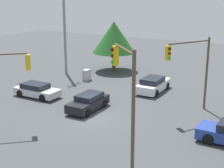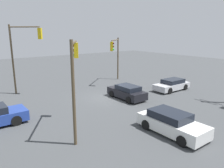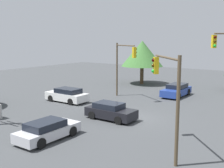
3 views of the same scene
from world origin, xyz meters
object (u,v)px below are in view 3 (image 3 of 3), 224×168
(sedan_white, at_px, (67,95))
(sedan_silver, at_px, (48,130))
(traffic_signal_aux, at_px, (167,84))
(traffic_signal_cross, at_px, (124,60))
(sedan_dark, at_px, (110,111))
(sedan_blue, at_px, (176,90))

(sedan_white, distance_m, sedan_silver, 10.82)
(traffic_signal_aux, bearing_deg, sedan_white, 24.23)
(traffic_signal_cross, relative_size, traffic_signal_aux, 1.06)
(sedan_white, bearing_deg, sedan_dark, -109.62)
(sedan_dark, height_order, sedan_blue, sedan_blue)
(sedan_blue, bearing_deg, sedan_dark, 86.52)
(sedan_white, height_order, sedan_silver, sedan_white)
(sedan_blue, bearing_deg, traffic_signal_aux, 110.23)
(sedan_silver, bearing_deg, sedan_blue, 85.72)
(sedan_dark, relative_size, traffic_signal_aux, 0.73)
(sedan_blue, bearing_deg, sedan_white, 48.46)
(sedan_dark, bearing_deg, traffic_signal_cross, -154.52)
(sedan_white, height_order, sedan_blue, sedan_white)
(sedan_silver, bearing_deg, traffic_signal_cross, 102.13)
(sedan_white, height_order, traffic_signal_aux, traffic_signal_aux)
(sedan_blue, relative_size, traffic_signal_cross, 0.79)
(sedan_silver, xyz_separation_m, traffic_signal_aux, (6.86, 2.46, 3.23))
(sedan_white, distance_m, traffic_signal_aux, 15.14)
(sedan_dark, xyz_separation_m, sedan_white, (-7.25, 2.58, 0.03))
(sedan_silver, relative_size, traffic_signal_cross, 0.73)
(sedan_dark, xyz_separation_m, sedan_silver, (-0.61, -5.96, -0.04))
(sedan_white, relative_size, sedan_blue, 0.96)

